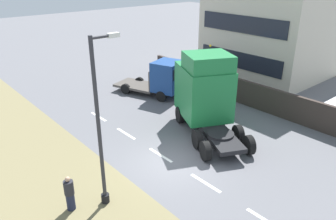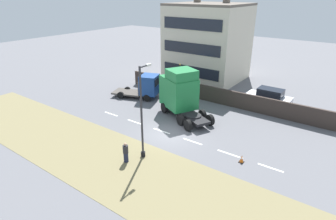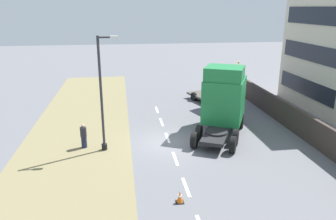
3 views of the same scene
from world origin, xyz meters
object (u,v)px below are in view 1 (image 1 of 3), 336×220
(flatbed_truck, at_px, (163,78))
(lamp_post, at_px, (101,134))
(lorry_cab, at_px, (205,92))
(pedestrian, at_px, (70,194))

(flatbed_truck, relative_size, lamp_post, 0.83)
(lamp_post, bearing_deg, lorry_cab, 14.91)
(lorry_cab, relative_size, lamp_post, 0.95)
(flatbed_truck, bearing_deg, pedestrian, 14.23)
(flatbed_truck, bearing_deg, lorry_cab, 55.66)
(flatbed_truck, bearing_deg, lamp_post, 19.72)
(lamp_post, xyz_separation_m, pedestrian, (-1.34, 0.54, -2.42))
(lorry_cab, xyz_separation_m, lamp_post, (-8.13, -2.16, 0.86))
(lorry_cab, xyz_separation_m, flatbed_truck, (1.52, 5.67, -0.88))
(lamp_post, height_order, pedestrian, lamp_post)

